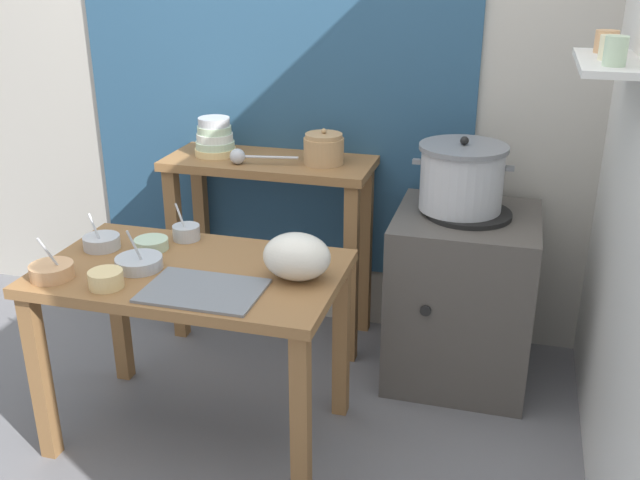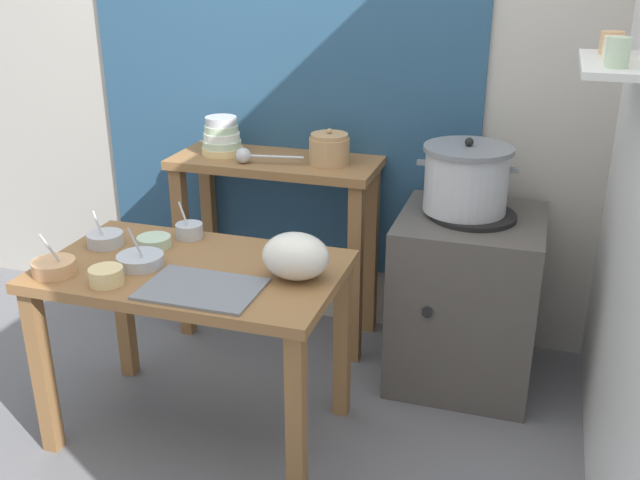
% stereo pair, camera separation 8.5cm
% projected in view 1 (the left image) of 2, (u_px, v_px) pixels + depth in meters
% --- Properties ---
extents(ground_plane, '(9.00, 9.00, 0.00)m').
position_uv_depth(ground_plane, '(232.00, 433.00, 2.90)').
color(ground_plane, slate).
extents(wall_back, '(4.40, 0.12, 2.60)m').
position_uv_depth(wall_back, '(324.00, 63.00, 3.37)').
color(wall_back, '#B2ADA3').
rests_on(wall_back, ground).
extents(prep_table, '(1.10, 0.66, 0.72)m').
position_uv_depth(prep_table, '(193.00, 295.00, 2.68)').
color(prep_table, olive).
rests_on(prep_table, ground).
extents(back_shelf_table, '(0.96, 0.40, 0.90)m').
position_uv_depth(back_shelf_table, '(270.00, 204.00, 3.41)').
color(back_shelf_table, olive).
rests_on(back_shelf_table, ground).
extents(stove_block, '(0.60, 0.61, 0.78)m').
position_uv_depth(stove_block, '(461.00, 296.00, 3.18)').
color(stove_block, '#4C4742').
rests_on(stove_block, ground).
extents(steamer_pot, '(0.41, 0.37, 0.31)m').
position_uv_depth(steamer_pot, '(462.00, 177.00, 3.01)').
color(steamer_pot, '#B7BABF').
rests_on(steamer_pot, stove_block).
extents(clay_pot, '(0.18, 0.18, 0.16)m').
position_uv_depth(clay_pot, '(324.00, 149.00, 3.24)').
color(clay_pot, tan).
rests_on(clay_pot, back_shelf_table).
extents(bowl_stack_enamel, '(0.19, 0.19, 0.18)m').
position_uv_depth(bowl_stack_enamel, '(215.00, 138.00, 3.37)').
color(bowl_stack_enamel, '#E5C684').
rests_on(bowl_stack_enamel, back_shelf_table).
extents(ladle, '(0.31, 0.09, 0.07)m').
position_uv_depth(ladle, '(241.00, 156.00, 3.24)').
color(ladle, '#B7BABF').
rests_on(ladle, back_shelf_table).
extents(serving_tray, '(0.40, 0.28, 0.01)m').
position_uv_depth(serving_tray, '(203.00, 291.00, 2.46)').
color(serving_tray, slate).
rests_on(serving_tray, prep_table).
extents(plastic_bag, '(0.24, 0.20, 0.17)m').
position_uv_depth(plastic_bag, '(297.00, 256.00, 2.53)').
color(plastic_bag, silver).
rests_on(plastic_bag, prep_table).
extents(prep_bowl_0, '(0.13, 0.13, 0.04)m').
position_uv_depth(prep_bowl_0, '(151.00, 243.00, 2.80)').
color(prep_bowl_0, '#B7D1AD').
rests_on(prep_bowl_0, prep_table).
extents(prep_bowl_1, '(0.12, 0.12, 0.06)m').
position_uv_depth(prep_bowl_1, '(106.00, 278.00, 2.48)').
color(prep_bowl_1, '#E5C684').
rests_on(prep_bowl_1, prep_table).
extents(prep_bowl_2, '(0.15, 0.15, 0.17)m').
position_uv_depth(prep_bowl_2, '(52.00, 270.00, 2.55)').
color(prep_bowl_2, tan).
rests_on(prep_bowl_2, prep_table).
extents(prep_bowl_3, '(0.11, 0.11, 0.15)m').
position_uv_depth(prep_bowl_3, '(186.00, 232.00, 2.89)').
color(prep_bowl_3, '#B7BABF').
rests_on(prep_bowl_3, prep_table).
extents(prep_bowl_4, '(0.17, 0.17, 0.16)m').
position_uv_depth(prep_bowl_4, '(139.00, 262.00, 2.63)').
color(prep_bowl_4, '#B7BABF').
rests_on(prep_bowl_4, prep_table).
extents(prep_bowl_5, '(0.14, 0.14, 0.14)m').
position_uv_depth(prep_bowl_5, '(102.00, 241.00, 2.80)').
color(prep_bowl_5, '#B7BABF').
rests_on(prep_bowl_5, prep_table).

